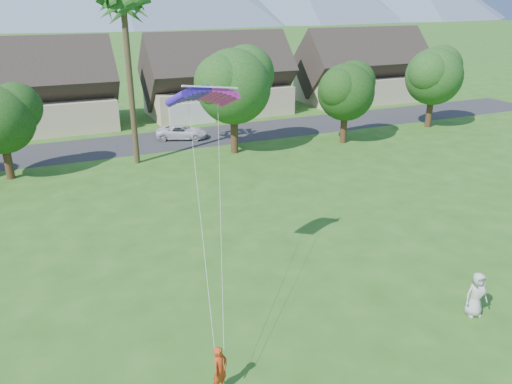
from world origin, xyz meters
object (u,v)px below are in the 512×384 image
kite_flyer (220,370)px  parked_car (182,132)px  parafoil_kite (203,93)px  watcher (476,294)px

kite_flyer → parked_car: 31.98m
parked_car → parafoil_kite: parafoil_kite is taller
kite_flyer → parafoil_kite: size_ratio=0.52×
kite_flyer → parafoil_kite: parafoil_kite is taller
watcher → parafoil_kite: parafoil_kite is taller
watcher → parked_car: 31.43m
kite_flyer → parafoil_kite: (1.81, 6.34, 7.75)m
kite_flyer → watcher: (10.84, -0.19, 0.11)m
kite_flyer → parafoil_kite: 10.17m
kite_flyer → watcher: size_ratio=0.89×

